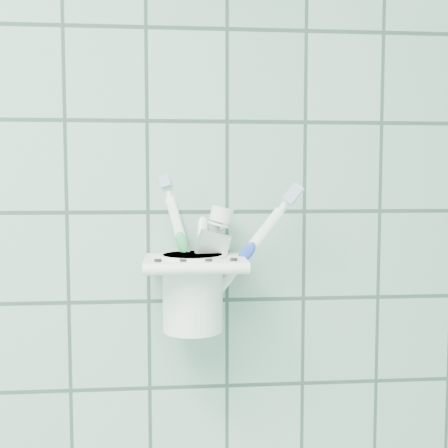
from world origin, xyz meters
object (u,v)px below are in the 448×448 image
holder_bracket (195,264)px  toothpaste_tube (193,253)px  toothbrush_pink (204,241)px  toothbrush_orange (195,236)px  cup (193,289)px  toothbrush_blue (198,240)px

holder_bracket → toothpaste_tube: 0.02m
toothbrush_pink → toothbrush_orange: 0.02m
cup → toothbrush_orange: bearing=76.7°
holder_bracket → cup: same height
cup → toothbrush_blue: (0.01, -0.01, 0.06)m
holder_bracket → toothbrush_pink: bearing=19.0°
toothbrush_blue → toothpaste_tube: size_ratio=1.29×
holder_bracket → toothbrush_pink: size_ratio=0.61×
holder_bracket → toothpaste_tube: toothpaste_tube is taller
toothbrush_pink → toothbrush_orange: bearing=127.5°
holder_bracket → cup: size_ratio=1.28×
toothbrush_pink → toothpaste_tube: 0.03m
toothbrush_pink → toothbrush_orange: toothbrush_orange is taller
toothbrush_orange → toothbrush_pink: bearing=-32.8°
toothbrush_pink → toothbrush_blue: size_ratio=0.99×
holder_bracket → toothbrush_pink: 0.03m
cup → toothpaste_tube: size_ratio=0.61×
toothbrush_blue → toothpaste_tube: toothbrush_blue is taller
toothbrush_pink → toothpaste_tube: bearing=133.5°
toothpaste_tube → holder_bracket: bearing=-95.5°
toothbrush_blue → cup: bearing=115.6°
toothbrush_orange → toothpaste_tube: toothbrush_orange is taller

